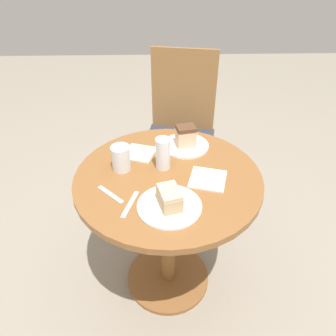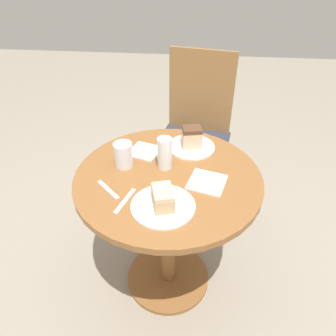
# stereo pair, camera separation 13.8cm
# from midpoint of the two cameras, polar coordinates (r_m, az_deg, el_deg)

# --- Properties ---
(ground_plane) EXTENTS (8.00, 8.00, 0.00)m
(ground_plane) POSITION_cam_midpoint_polar(r_m,az_deg,el_deg) (1.94, -2.15, -18.70)
(ground_plane) COLOR gray
(table) EXTENTS (0.81, 0.81, 0.73)m
(table) POSITION_cam_midpoint_polar(r_m,az_deg,el_deg) (1.53, -2.61, -6.87)
(table) COLOR brown
(table) RESTS_ON ground_plane
(chair) EXTENTS (0.52, 0.50, 1.00)m
(chair) POSITION_cam_midpoint_polar(r_m,az_deg,el_deg) (2.18, 0.38, 6.82)
(chair) COLOR olive
(chair) RESTS_ON ground_plane
(plate_near) EXTENTS (0.25, 0.25, 0.01)m
(plate_near) POSITION_cam_midpoint_polar(r_m,az_deg,el_deg) (1.25, -3.14, -6.78)
(plate_near) COLOR white
(plate_near) RESTS_ON table
(plate_far) EXTENTS (0.23, 0.23, 0.01)m
(plate_far) POSITION_cam_midpoint_polar(r_m,az_deg,el_deg) (1.59, 0.56, 3.85)
(plate_far) COLOR white
(plate_far) RESTS_ON table
(cake_slice_near) EXTENTS (0.10, 0.12, 0.07)m
(cake_slice_near) POSITION_cam_midpoint_polar(r_m,az_deg,el_deg) (1.22, -3.20, -5.34)
(cake_slice_near) COLOR tan
(cake_slice_near) RESTS_ON plate_near
(cake_slice_far) EXTENTS (0.10, 0.09, 0.10)m
(cake_slice_far) POSITION_cam_midpoint_polar(r_m,az_deg,el_deg) (1.56, 0.57, 5.55)
(cake_slice_far) COLOR beige
(cake_slice_far) RESTS_ON plate_far
(glass_lemonade) EXTENTS (0.06, 0.06, 0.15)m
(glass_lemonade) POSITION_cam_midpoint_polar(r_m,az_deg,el_deg) (1.42, -3.67, 2.11)
(glass_lemonade) COLOR beige
(glass_lemonade) RESTS_ON table
(glass_water) EXTENTS (0.08, 0.08, 0.11)m
(glass_water) POSITION_cam_midpoint_polar(r_m,az_deg,el_deg) (1.44, -10.90, 1.38)
(glass_water) COLOR silver
(glass_water) RESTS_ON table
(napkin_stack) EXTENTS (0.18, 0.18, 0.01)m
(napkin_stack) POSITION_cam_midpoint_polar(r_m,az_deg,el_deg) (1.38, 4.11, -2.07)
(napkin_stack) COLOR silver
(napkin_stack) RESTS_ON table
(fork) EXTENTS (0.06, 0.15, 0.00)m
(fork) POSITION_cam_midpoint_polar(r_m,az_deg,el_deg) (1.28, -9.72, -6.38)
(fork) COLOR silver
(fork) RESTS_ON table
(spoon) EXTENTS (0.12, 0.11, 0.00)m
(spoon) POSITION_cam_midpoint_polar(r_m,az_deg,el_deg) (1.34, -12.91, -4.64)
(spoon) COLOR silver
(spoon) RESTS_ON table
(napkin_side) EXTENTS (0.17, 0.17, 0.01)m
(napkin_side) POSITION_cam_midpoint_polar(r_m,az_deg,el_deg) (1.55, -7.50, 2.50)
(napkin_side) COLOR silver
(napkin_side) RESTS_ON table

